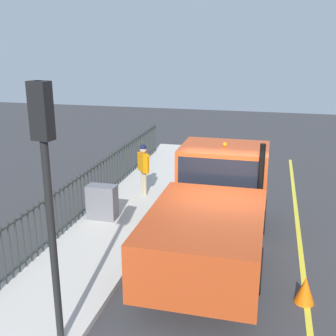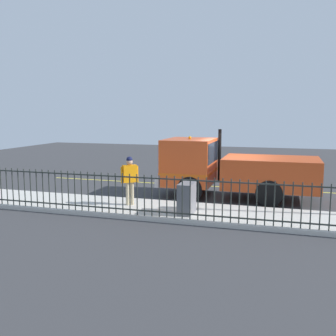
{
  "view_description": "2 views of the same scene",
  "coord_description": "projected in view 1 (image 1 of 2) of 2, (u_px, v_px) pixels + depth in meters",
  "views": [
    {
      "loc": [
        -0.94,
        9.35,
        4.98
      ],
      "look_at": [
        1.87,
        -1.86,
        1.52
      ],
      "focal_mm": 44.68,
      "sensor_mm": 36.0,
      "label": 1
    },
    {
      "loc": [
        15.22,
        1.88,
        3.35
      ],
      "look_at": [
        1.74,
        -2.18,
        1.31
      ],
      "focal_mm": 40.92,
      "sensor_mm": 36.0,
      "label": 2
    }
  ],
  "objects": [
    {
      "name": "iron_fence",
      "position": [
        65.0,
        207.0,
        11.09
      ],
      "size": [
        0.04,
        17.69,
        1.31
      ],
      "color": "#2D332D",
      "rests_on": "sidewalk_slab"
    },
    {
      "name": "traffic_cone",
      "position": [
        305.0,
        290.0,
        8.29
      ],
      "size": [
        0.4,
        0.4,
        0.57
      ],
      "primitive_type": "cone",
      "color": "orange",
      "rests_on": "ground"
    },
    {
      "name": "ground_plane",
      "position": [
        223.0,
        253.0,
        10.34
      ],
      "size": [
        45.7,
        45.7,
        0.0
      ],
      "primitive_type": "plane",
      "color": "#38383A",
      "rests_on": "ground"
    },
    {
      "name": "sidewalk_slab",
      "position": [
        103.0,
        237.0,
        11.06
      ],
      "size": [
        2.4,
        20.77,
        0.13
      ],
      "primitive_type": "cube",
      "color": "beige",
      "rests_on": "ground"
    },
    {
      "name": "utility_cabinet",
      "position": [
        102.0,
        202.0,
        11.92
      ],
      "size": [
        0.84,
        0.44,
        0.99
      ],
      "primitive_type": "cube",
      "color": "slate",
      "rests_on": "sidewalk_slab"
    },
    {
      "name": "traffic_light_near",
      "position": [
        46.0,
        168.0,
        6.22
      ],
      "size": [
        0.33,
        0.25,
        4.34
      ],
      "rotation": [
        0.0,
        0.0,
        2.99
      ],
      "color": "black",
      "rests_on": "sidewalk_slab"
    },
    {
      "name": "lane_marking",
      "position": [
        302.0,
        262.0,
        9.9
      ],
      "size": [
        0.12,
        18.69,
        0.01
      ],
      "primitive_type": "cube",
      "color": "yellow",
      "rests_on": "ground"
    },
    {
      "name": "work_truck",
      "position": [
        216.0,
        201.0,
        10.3
      ],
      "size": [
        2.42,
        6.1,
        2.67
      ],
      "rotation": [
        0.0,
        0.0,
        3.14
      ],
      "color": "#D84C1E",
      "rests_on": "ground"
    },
    {
      "name": "worker_standing",
      "position": [
        143.0,
        164.0,
        13.66
      ],
      "size": [
        0.48,
        0.51,
        1.71
      ],
      "rotation": [
        0.0,
        0.0,
        2.28
      ],
      "color": "orange",
      "rests_on": "sidewalk_slab"
    }
  ]
}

